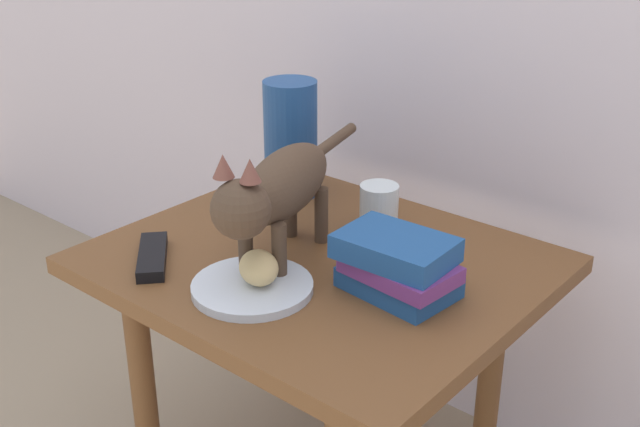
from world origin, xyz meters
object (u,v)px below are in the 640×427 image
candle_jar (379,210)px  green_vase (291,139)px  plate (252,287)px  side_table (320,295)px  bread_roll (258,267)px  cat (277,189)px  book_stack (398,265)px  tv_remote (152,257)px

candle_jar → green_vase: bearing=173.9°
candle_jar → plate: bearing=-92.8°
side_table → bread_roll: (-0.00, -0.15, 0.11)m
cat → candle_jar: bearing=77.4°
side_table → book_stack: size_ratio=3.83×
cat → book_stack: size_ratio=2.52×
bread_roll → cat: cat is taller
cat → side_table: bearing=58.3°
cat → green_vase: green_vase is taller
cat → tv_remote: size_ratio=3.11×
side_table → bread_roll: size_ratio=8.84×
book_stack → tv_remote: (-0.37, -0.18, -0.04)m
bread_roll → cat: (-0.04, 0.09, 0.09)m
side_table → candle_jar: candle_jar is taller
bread_roll → green_vase: 0.40m
bread_roll → tv_remote: (-0.20, -0.05, -0.03)m
cat → candle_jar: size_ratio=5.48×
candle_jar → cat: bearing=-102.6°
side_table → cat: bearing=-121.7°
side_table → green_vase: (-0.22, 0.18, 0.19)m
tv_remote → side_table: bearing=85.8°
bread_roll → tv_remote: 0.21m
plate → bread_roll: bread_roll is taller
bread_roll → green_vase: (-0.22, 0.32, 0.08)m
bread_roll → book_stack: size_ratio=0.43×
book_stack → candle_jar: book_stack is taller
side_table → book_stack: bearing=-5.9°
side_table → candle_jar: bearing=86.3°
green_vase → bread_roll: bearing=-55.7°
plate → green_vase: size_ratio=0.82×
plate → cat: size_ratio=0.41×
plate → candle_jar: size_ratio=2.23×
green_vase → candle_jar: size_ratio=2.70×
cat → green_vase: bearing=127.9°
candle_jar → book_stack: bearing=-46.9°
bread_roll → book_stack: book_stack is taller
side_table → green_vase: size_ratio=3.08×
bread_roll → tv_remote: bread_roll is taller
side_table → green_vase: 0.34m
side_table → bread_roll: 0.19m
candle_jar → side_table: bearing=-93.7°
side_table → cat: cat is taller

